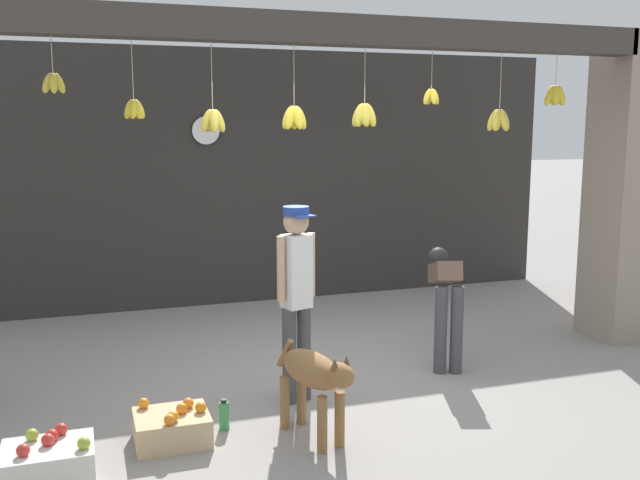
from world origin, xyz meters
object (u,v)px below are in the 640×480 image
(shopkeeper, at_px, (296,290))
(worker_stooping, at_px, (445,293))
(dog, at_px, (314,376))
(wall_clock, at_px, (206,131))
(water_bottle, at_px, (224,415))
(fruit_crate_oranges, at_px, (172,427))
(fruit_crate_apples, at_px, (49,468))

(shopkeeper, relative_size, worker_stooping, 1.53)
(dog, distance_m, shopkeeper, 0.83)
(wall_clock, bearing_deg, worker_stooping, -59.71)
(shopkeeper, distance_m, water_bottle, 1.08)
(fruit_crate_oranges, relative_size, fruit_crate_apples, 0.95)
(shopkeeper, bearing_deg, dog, 65.30)
(fruit_crate_oranges, bearing_deg, water_bottle, 14.06)
(worker_stooping, distance_m, fruit_crate_apples, 3.60)
(dog, bearing_deg, worker_stooping, 107.43)
(water_bottle, height_order, wall_clock, wall_clock)
(wall_clock, bearing_deg, fruit_crate_apples, -112.26)
(fruit_crate_oranges, height_order, fruit_crate_apples, fruit_crate_apples)
(worker_stooping, xyz_separation_m, wall_clock, (-1.64, 2.81, 1.42))
(worker_stooping, distance_m, water_bottle, 2.35)
(fruit_crate_apples, bearing_deg, dog, 6.26)
(dog, relative_size, fruit_crate_oranges, 1.72)
(worker_stooping, bearing_deg, shopkeeper, -147.30)
(dog, bearing_deg, fruit_crate_apples, -100.74)
(shopkeeper, distance_m, worker_stooping, 1.58)
(fruit_crate_apples, bearing_deg, shopkeeper, 26.29)
(worker_stooping, height_order, wall_clock, wall_clock)
(dog, xyz_separation_m, water_bottle, (-0.57, 0.36, -0.36))
(worker_stooping, bearing_deg, dog, -127.30)
(worker_stooping, bearing_deg, fruit_crate_oranges, -143.71)
(shopkeeper, xyz_separation_m, wall_clock, (-0.13, 3.20, 1.19))
(dog, distance_m, water_bottle, 0.76)
(water_bottle, bearing_deg, shopkeeper, 27.80)
(shopkeeper, xyz_separation_m, water_bottle, (-0.65, -0.34, -0.80))
(shopkeeper, relative_size, wall_clock, 4.58)
(worker_stooping, relative_size, wall_clock, 2.98)
(fruit_crate_oranges, bearing_deg, wall_clock, 76.14)
(fruit_crate_apples, bearing_deg, fruit_crate_oranges, 30.33)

